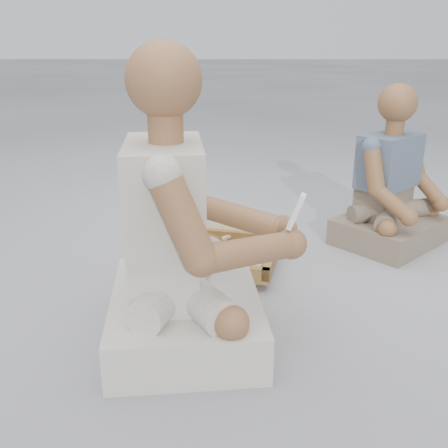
{
  "coord_description": "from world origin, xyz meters",
  "views": [
    {
      "loc": [
        -0.02,
        -1.72,
        1.0
      ],
      "look_at": [
        -0.08,
        0.17,
        0.3
      ],
      "focal_mm": 40.0,
      "sensor_mm": 36.0,
      "label": 1
    }
  ],
  "objects_px": {
    "tool_tray": "(218,255)",
    "companion": "(391,193)",
    "carved_panel": "(219,240)",
    "craftsman": "(182,247)"
  },
  "relations": [
    {
      "from": "tool_tray",
      "to": "companion",
      "type": "bearing_deg",
      "value": 21.12
    },
    {
      "from": "carved_panel",
      "to": "companion",
      "type": "relative_size",
      "value": 0.69
    },
    {
      "from": "carved_panel",
      "to": "craftsman",
      "type": "distance_m",
      "value": 0.93
    },
    {
      "from": "tool_tray",
      "to": "companion",
      "type": "distance_m",
      "value": 0.96
    },
    {
      "from": "craftsman",
      "to": "companion",
      "type": "xyz_separation_m",
      "value": [
        0.97,
        0.92,
        -0.07
      ]
    },
    {
      "from": "companion",
      "to": "tool_tray",
      "type": "bearing_deg",
      "value": -22.58
    },
    {
      "from": "carved_panel",
      "to": "companion",
      "type": "xyz_separation_m",
      "value": [
        0.88,
        0.05,
        0.25
      ]
    },
    {
      "from": "tool_tray",
      "to": "craftsman",
      "type": "xyz_separation_m",
      "value": [
        -0.1,
        -0.58,
        0.28
      ]
    },
    {
      "from": "craftsman",
      "to": "companion",
      "type": "distance_m",
      "value": 1.34
    },
    {
      "from": "carved_panel",
      "to": "companion",
      "type": "height_order",
      "value": "companion"
    }
  ]
}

